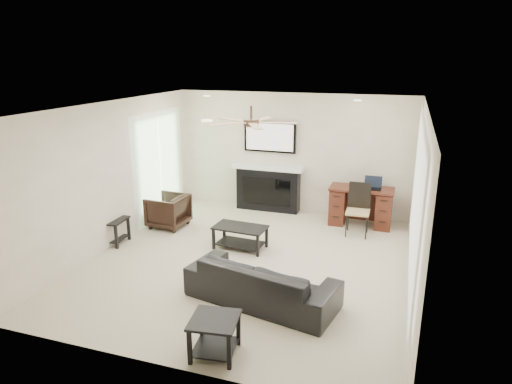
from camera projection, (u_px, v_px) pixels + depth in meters
room_shell at (262, 160)px, 6.96m from camera, size 5.50×5.54×2.52m
sofa at (262, 282)px, 6.14m from camera, size 2.17×1.20×0.60m
armchair at (168, 211)px, 8.87m from camera, size 0.74×0.72×0.64m
coffee_table at (240, 237)px, 7.89m from camera, size 0.93×0.56×0.40m
end_table_near at (215, 337)px, 5.07m from camera, size 0.59×0.59×0.45m
end_table_left at (112, 231)px, 8.11m from camera, size 0.53×0.53×0.45m
fireplace_unit at (268, 167)px, 9.64m from camera, size 1.52×0.34×1.91m
desk at (361, 207)px, 8.93m from camera, size 1.22×0.56×0.76m
desk_chair at (358, 210)px, 8.40m from camera, size 0.43×0.45×0.97m
laptop at (373, 183)px, 8.71m from camera, size 0.33×0.24×0.23m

